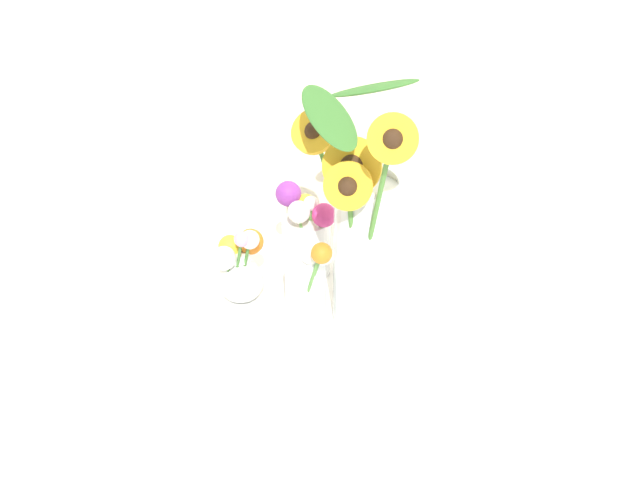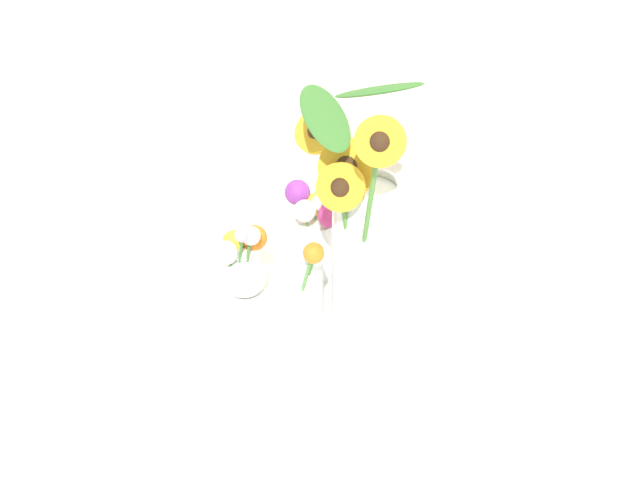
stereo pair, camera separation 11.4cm
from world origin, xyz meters
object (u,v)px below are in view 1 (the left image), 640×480
mason_jar_sunflowers (364,233)px  vase_small_back (306,234)px  vase_bulb_right (240,268)px  serving_tray (320,313)px  vase_small_center (307,286)px

mason_jar_sunflowers → vase_small_back: (-0.11, 0.12, -0.08)m
vase_bulb_right → vase_small_back: bearing=50.6°
serving_tray → vase_bulb_right: vase_bulb_right is taller
mason_jar_sunflowers → vase_small_center: 0.12m
serving_tray → vase_bulb_right: bearing=179.3°
mason_jar_sunflowers → vase_bulb_right: 0.22m
serving_tray → mason_jar_sunflowers: size_ratio=1.27×
mason_jar_sunflowers → vase_bulb_right: bearing=175.7°
vase_bulb_right → vase_small_back: (0.09, 0.11, 0.01)m
vase_small_center → vase_small_back: 0.16m
vase_small_center → vase_small_back: size_ratio=1.07×
serving_tray → vase_small_center: (-0.01, -0.05, 0.08)m
vase_small_back → mason_jar_sunflowers: bearing=-47.3°
vase_bulb_right → vase_small_center: bearing=-23.8°
mason_jar_sunflowers → vase_small_center: bearing=-154.7°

